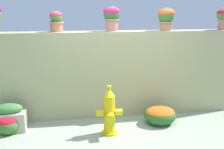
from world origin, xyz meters
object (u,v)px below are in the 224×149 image
Objects in this scene: potted_plant_2 at (112,16)px; flower_bush_left at (160,115)px; potted_plant_4 at (223,17)px; flower_bush_right at (8,124)px; planter_box at (9,118)px; potted_plant_3 at (166,17)px; fire_hydrant at (109,113)px; potted_plant_1 at (56,20)px.

potted_plant_2 reaches higher than flower_bush_left.
potted_plant_4 reaches higher than flower_bush_right.
potted_plant_4 is 0.73× the size of planter_box.
potted_plant_3 is 1.06× the size of potted_plant_4.
potted_plant_3 is at bearing 11.44° from flower_bush_right.
potted_plant_2 is at bearing 78.83° from fire_hydrant.
planter_box is (-2.94, -0.47, -1.70)m from potted_plant_3.
fire_hydrant is at bearing -9.57° from flower_bush_right.
potted_plant_4 is at bearing -1.21° from potted_plant_2.
potted_plant_1 is 0.64× the size of flower_bush_left.
potted_plant_2 is 1.83m from fire_hydrant.
flower_bush_right is (-4.13, -0.60, -1.76)m from potted_plant_4.
potted_plant_1 is at bearing 31.32° from planter_box.
fire_hydrant is 1.45× the size of flower_bush_left.
flower_bush_left is at bearing -2.67° from planter_box.
planter_box is (-4.13, -0.47, -1.69)m from potted_plant_4.
potted_plant_2 reaches higher than planter_box.
flower_bush_left is (1.83, -0.65, -1.70)m from potted_plant_1.
potted_plant_1 is 0.66× the size of planter_box.
potted_plant_3 is at bearing 67.56° from flower_bush_left.
potted_plant_1 is 0.86× the size of potted_plant_3.
potted_plant_2 is 2.05m from flower_bush_left.
planter_box is at bearing -173.44° from potted_plant_4.
potted_plant_3 is at bearing 35.58° from fire_hydrant.
potted_plant_3 is 3.49m from flower_bush_right.
potted_plant_1 is 0.45× the size of fire_hydrant.
potted_plant_1 is 0.81× the size of potted_plant_2.
potted_plant_4 is at bearing 22.79° from flower_bush_left.
potted_plant_1 is at bearing 179.82° from potted_plant_2.
planter_box is (-0.86, -0.52, -1.64)m from potted_plant_1.
flower_bush_left is at bearing -38.77° from potted_plant_2.
fire_hydrant is (-0.18, -0.93, -1.56)m from potted_plant_2.
flower_bush_right is 0.14m from planter_box.
potted_plant_1 reaches higher than fire_hydrant.
potted_plant_2 reaches higher than potted_plant_3.
fire_hydrant is (0.84, -0.94, -1.49)m from potted_plant_1.
fire_hydrant reaches higher than planter_box.
potted_plant_1 is at bearing 178.57° from potted_plant_3.
potted_plant_4 is at bearing 8.24° from flower_bush_right.
potted_plant_4 is at bearing 0.07° from potted_plant_3.
potted_plant_3 is 0.75× the size of flower_bush_left.
fire_hydrant reaches higher than flower_bush_right.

